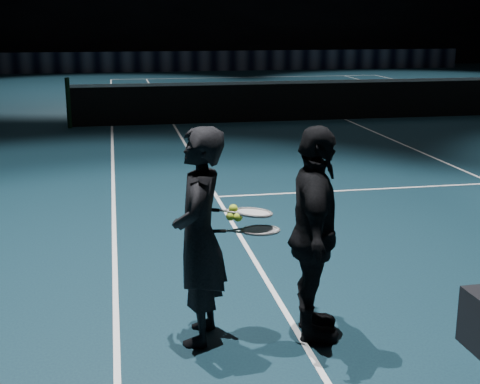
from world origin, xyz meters
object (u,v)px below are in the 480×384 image
(player_b, at_px, (314,234))
(racket_lower, at_px, (261,230))
(tennis_balls, at_px, (234,214))
(player_a, at_px, (199,237))
(racket_upper, at_px, (253,213))

(player_b, xyz_separation_m, racket_lower, (-0.40, 0.05, 0.04))
(tennis_balls, bearing_deg, player_b, -7.62)
(player_a, distance_m, racket_lower, 0.45)
(tennis_balls, bearing_deg, racket_upper, 6.44)
(player_b, distance_m, racket_upper, 0.48)
(player_b, bearing_deg, player_a, 96.05)
(player_a, relative_size, tennis_balls, 13.53)
(player_a, height_order, racket_lower, player_a)
(racket_lower, bearing_deg, player_b, -0.00)
(player_b, relative_size, racket_upper, 2.39)
(player_b, xyz_separation_m, tennis_balls, (-0.59, 0.08, 0.16))
(tennis_balls, bearing_deg, racket_lower, -8.60)
(player_a, xyz_separation_m, tennis_balls, (0.25, -0.03, 0.16))
(player_b, distance_m, racket_lower, 0.40)
(racket_lower, relative_size, racket_upper, 1.00)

